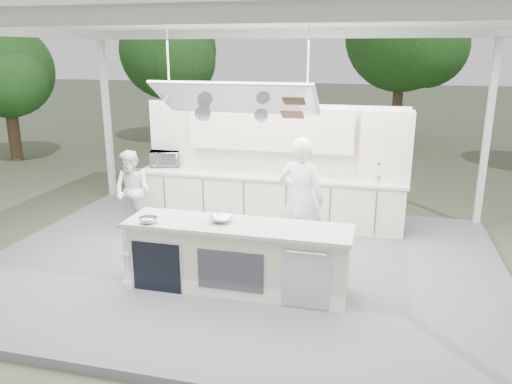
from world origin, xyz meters
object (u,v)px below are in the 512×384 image
(demo_island, at_px, (236,257))
(back_counter, at_px, (269,199))
(sous_chef, at_px, (132,191))
(head_chef, at_px, (301,200))

(demo_island, relative_size, back_counter, 0.61)
(back_counter, bearing_deg, demo_island, -86.37)
(back_counter, relative_size, sous_chef, 3.43)
(back_counter, xyz_separation_m, head_chef, (0.87, -1.59, 0.51))
(demo_island, bearing_deg, sous_chef, 143.80)
(demo_island, relative_size, head_chef, 1.57)
(demo_island, xyz_separation_m, back_counter, (-0.18, 2.81, 0.00))
(head_chef, xyz_separation_m, sous_chef, (-3.19, 0.61, -0.25))
(back_counter, height_order, head_chef, head_chef)
(demo_island, height_order, head_chef, head_chef)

